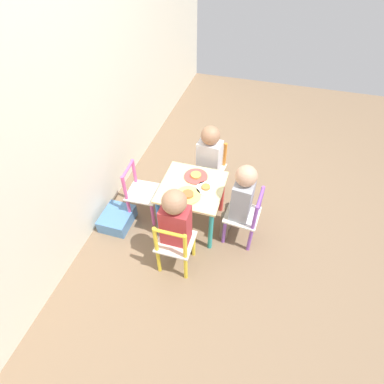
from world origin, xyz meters
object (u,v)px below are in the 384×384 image
child_right (209,157)px  plate_front (206,188)px  chair_yellow (175,246)px  storage_bin (117,219)px  chair_purple (245,217)px  child_left (176,222)px  chair_orange (210,169)px  kids_table (192,193)px  plate_right (196,176)px  plate_left (188,195)px  chair_pink (141,193)px  child_front (240,198)px

child_right → plate_front: child_right is taller
chair_yellow → storage_bin: size_ratio=1.79×
chair_purple → child_left: 0.61m
storage_bin → child_left: bearing=-107.2°
chair_orange → child_right: size_ratio=0.71×
kids_table → plate_right: size_ratio=2.59×
chair_purple → plate_right: 0.51m
plate_left → plate_right: size_ratio=1.02×
chair_purple → child_right: 0.62m
chair_pink → plate_right: chair_pink is taller
kids_table → plate_left: bearing=180.0°
child_front → child_left: bearing=-42.6°
child_right → plate_right: size_ratio=3.90×
child_left → plate_left: bearing=-90.0°
chair_purple → chair_pink: same height
chair_purple → child_right: child_right is taller
chair_orange → storage_bin: bearing=-130.4°
child_left → storage_bin: bearing=-17.3°
plate_right → storage_bin: plate_right is taller
chair_yellow → plate_right: 0.59m
child_front → child_right: (0.42, 0.35, -0.01)m
chair_pink → plate_left: bearing=-104.1°
chair_purple → chair_orange: (0.48, 0.40, 0.00)m
child_front → chair_pink: bearing=-86.1°
kids_table → child_front: 0.40m
chair_orange → child_front: size_ratio=0.69×
child_right → plate_left: 0.50m
chair_pink → storage_bin: size_ratio=1.79×
chair_pink → child_front: (-0.01, -0.84, 0.19)m
chair_purple → plate_left: (-0.08, 0.45, 0.20)m
child_left → child_front: (0.36, -0.39, -0.01)m
chair_yellow → chair_purple: 0.61m
child_front → plate_left: child_front is taller
chair_purple → child_front: child_front is taller
chair_yellow → plate_right: chair_yellow is taller
child_front → storage_bin: bearing=-76.2°
plate_front → plate_right: same height
chair_orange → chair_pink: size_ratio=1.00×
child_front → child_right: bearing=-135.6°
plate_right → kids_table: bearing=180.0°
child_left → child_right: (0.77, -0.04, -0.02)m
plate_right → child_right: bearing=-8.2°
storage_bin → child_right: bearing=-48.8°
child_front → plate_right: (0.14, 0.39, 0.00)m
chair_orange → storage_bin: (-0.64, 0.67, -0.20)m
chair_pink → plate_right: (0.13, -0.45, 0.20)m
child_right → chair_pink: bearing=-134.3°
chair_pink → child_left: bearing=-132.1°
chair_purple → plate_left: size_ratio=2.69×
child_left → chair_yellow: bearing=90.0°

